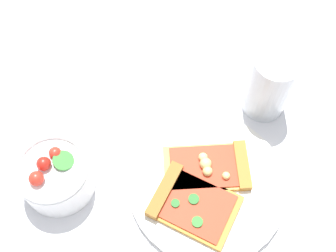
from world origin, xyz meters
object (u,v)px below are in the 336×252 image
(pizza_slice_far, at_px, (189,203))
(paper_napkin, at_px, (137,73))
(plate, at_px, (207,185))
(pizza_slice_near, at_px, (212,167))
(soda_glass, at_px, (269,86))
(salad_bowl, at_px, (56,175))

(pizza_slice_far, bearing_deg, paper_napkin, 43.09)
(pizza_slice_far, bearing_deg, plate, -18.07)
(pizza_slice_near, height_order, pizza_slice_far, pizza_slice_near)
(paper_napkin, bearing_deg, soda_glass, -82.93)
(pizza_slice_near, bearing_deg, soda_glass, -13.69)
(plate, relative_size, pizza_slice_near, 1.60)
(soda_glass, relative_size, paper_napkin, 0.95)
(plate, bearing_deg, pizza_slice_far, 161.93)
(pizza_slice_far, relative_size, salad_bowl, 1.12)
(paper_napkin, bearing_deg, pizza_slice_near, -123.30)
(salad_bowl, distance_m, paper_napkin, 0.25)
(pizza_slice_near, distance_m, paper_napkin, 0.24)
(pizza_slice_near, height_order, soda_glass, soda_glass)
(plate, xyz_separation_m, pizza_slice_near, (0.03, 0.00, 0.01))
(pizza_slice_near, relative_size, paper_napkin, 1.17)
(salad_bowl, relative_size, soda_glass, 0.89)
(salad_bowl, relative_size, paper_napkin, 0.84)
(plate, distance_m, salad_bowl, 0.24)
(pizza_slice_far, distance_m, salad_bowl, 0.21)
(plate, relative_size, soda_glass, 1.96)
(salad_bowl, bearing_deg, pizza_slice_far, -76.92)
(plate, relative_size, paper_napkin, 1.87)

